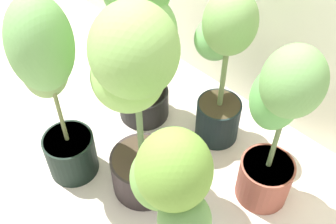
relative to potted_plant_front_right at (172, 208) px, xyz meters
name	(u,v)px	position (x,y,z in m)	size (l,w,h in m)	color
ground_plane	(134,205)	(-0.30, 0.09, -0.46)	(8.00, 8.00, 0.00)	silver
potted_plant_front_right	(172,208)	(0.00, 0.00, 0.00)	(0.36, 0.30, 0.79)	gray
potted_plant_center	(135,95)	(-0.37, 0.20, 0.08)	(0.44, 0.40, 0.92)	#2D2526
potted_plant_front_left	(51,83)	(-0.66, 0.04, 0.06)	(0.34, 0.35, 0.89)	black
potted_plant_back_left	(140,20)	(-0.66, 0.49, 0.11)	(0.45, 0.39, 0.94)	black
potted_plant_back_center	(222,64)	(-0.33, 0.64, -0.02)	(0.34, 0.29, 0.79)	black
potted_plant_back_right	(277,123)	(0.03, 0.52, -0.02)	(0.30, 0.27, 0.79)	#944B3B
nutrient_bottle	(193,204)	(-0.09, 0.23, -0.36)	(0.07, 0.07, 0.20)	blue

